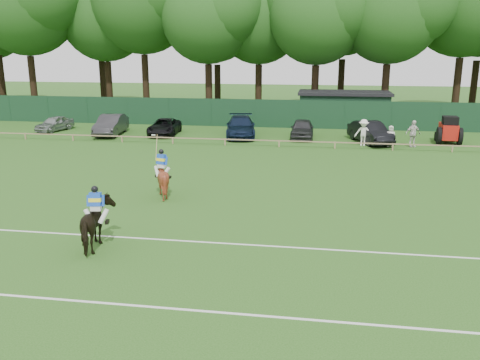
% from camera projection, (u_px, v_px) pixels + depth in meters
% --- Properties ---
extents(ground, '(160.00, 160.00, 0.00)m').
position_uv_depth(ground, '(215.00, 233.00, 19.92)').
color(ground, '#1E4C14').
rests_on(ground, ground).
extents(horse_dark, '(1.38, 2.31, 1.83)m').
position_uv_depth(horse_dark, '(97.00, 224.00, 18.22)').
color(horse_dark, black).
rests_on(horse_dark, ground).
extents(horse_chestnut, '(1.88, 1.99, 1.80)m').
position_uv_depth(horse_chestnut, '(162.00, 178.00, 24.66)').
color(horse_chestnut, maroon).
rests_on(horse_chestnut, ground).
extents(sedan_silver, '(2.32, 3.99, 1.28)m').
position_uv_depth(sedan_silver, '(54.00, 124.00, 43.76)').
color(sedan_silver, '#9EA1A3').
rests_on(sedan_silver, ground).
extents(sedan_grey, '(2.33, 5.19, 1.65)m').
position_uv_depth(sedan_grey, '(111.00, 125.00, 41.76)').
color(sedan_grey, '#302F32').
rests_on(sedan_grey, ground).
extents(suv_black, '(2.56, 4.88, 1.31)m').
position_uv_depth(suv_black, '(164.00, 127.00, 41.83)').
color(suv_black, black).
rests_on(suv_black, ground).
extents(sedan_navy, '(3.10, 5.86, 1.62)m').
position_uv_depth(sedan_navy, '(241.00, 127.00, 40.91)').
color(sedan_navy, '#111D35').
rests_on(sedan_navy, ground).
extents(hatch_grey, '(1.79, 4.39, 1.49)m').
position_uv_depth(hatch_grey, '(302.00, 129.00, 40.29)').
color(hatch_grey, '#313134').
rests_on(hatch_grey, ground).
extents(estate_black, '(3.34, 5.17, 1.61)m').
position_uv_depth(estate_black, '(370.00, 132.00, 38.32)').
color(estate_black, black).
rests_on(estate_black, ground).
extents(spectator_left, '(1.34, 0.89, 1.94)m').
position_uv_depth(spectator_left, '(363.00, 133.00, 37.20)').
color(spectator_left, white).
rests_on(spectator_left, ground).
extents(spectator_mid, '(1.24, 0.85, 1.95)m').
position_uv_depth(spectator_mid, '(413.00, 134.00, 36.65)').
color(spectator_mid, silver).
rests_on(spectator_mid, ground).
extents(spectator_right, '(0.77, 0.51, 1.55)m').
position_uv_depth(spectator_right, '(391.00, 136.00, 36.81)').
color(spectator_right, silver).
rests_on(spectator_right, ground).
extents(rider_dark, '(0.93, 0.45, 1.41)m').
position_uv_depth(rider_dark, '(96.00, 203.00, 18.00)').
color(rider_dark, silver).
rests_on(rider_dark, ground).
extents(rider_chestnut, '(0.92, 0.73, 2.05)m').
position_uv_depth(rider_chestnut, '(161.00, 162.00, 24.44)').
color(rider_chestnut, silver).
rests_on(rider_chestnut, ground).
extents(pitch_lines, '(60.00, 5.10, 0.01)m').
position_uv_depth(pitch_lines, '(194.00, 271.00, 16.58)').
color(pitch_lines, silver).
rests_on(pitch_lines, ground).
extents(pitch_rail, '(62.10, 0.10, 0.50)m').
position_uv_depth(pitch_rail, '(265.00, 140.00, 36.99)').
color(pitch_rail, '#997F5B').
rests_on(pitch_rail, ground).
extents(perimeter_fence, '(92.08, 0.08, 2.50)m').
position_uv_depth(perimeter_fence, '(277.00, 114.00, 45.38)').
color(perimeter_fence, '#14351E').
rests_on(perimeter_fence, ground).
extents(utility_shed, '(8.40, 4.40, 3.04)m').
position_uv_depth(utility_shed, '(344.00, 108.00, 47.26)').
color(utility_shed, '#14331E').
rests_on(utility_shed, ground).
extents(tree_row, '(96.00, 12.00, 21.00)m').
position_uv_depth(tree_row, '(302.00, 116.00, 53.04)').
color(tree_row, '#26561C').
rests_on(tree_row, ground).
extents(tractor, '(1.79, 2.54, 2.07)m').
position_uv_depth(tractor, '(449.00, 131.00, 38.03)').
color(tractor, red).
rests_on(tractor, ground).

